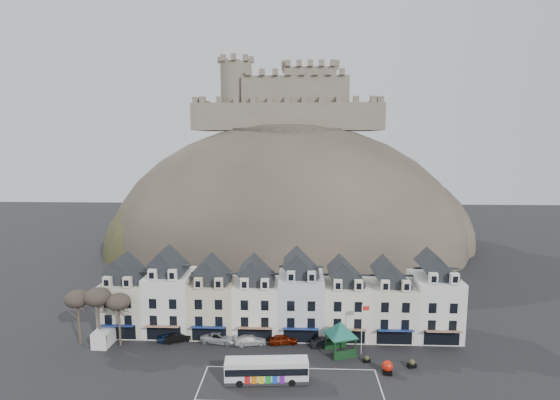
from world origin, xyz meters
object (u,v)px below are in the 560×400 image
Objects in this scene: bus_shelter at (341,329)px; car_maroon at (283,339)px; red_buoy at (387,367)px; car_white at (250,340)px; car_charcoal at (324,342)px; bus at (267,369)px; white_van at (106,335)px; car_navy at (171,337)px; flagpole at (362,326)px; car_silver at (220,337)px; car_black at (179,337)px.

bus_shelter reaches higher than car_maroon.
red_buoy is 19.87m from car_white.
bus_shelter is 4.05× the size of red_buoy.
car_charcoal is (10.70, -0.26, -0.06)m from car_white.
bus is 26.23m from white_van.
bus is 18.26m from car_navy.
bus is 2.42× the size of car_maroon.
flagpole reaches higher than car_charcoal.
flagpole is at bearing -17.76° from bus_shelter.
white_van is 1.11× the size of car_white.
bus_shelter is 9.05m from car_maroon.
car_navy is 16.80m from car_maroon.
car_charcoal is at bearing 137.81° from red_buoy.
white_van is at bearing 156.42° from bus_shelter.
red_buoy is 0.32× the size of car_silver.
car_black is (-13.86, 10.28, -0.91)m from bus.
car_charcoal is at bearing 47.15° from bus.
red_buoy is 0.33× the size of white_van.
bus reaches higher than car_maroon.
car_black is at bearing 5.55° from white_van.
bus_shelter is 25.26m from car_navy.
bus is at bearing -170.89° from red_buoy.
car_maroon reaches higher than car_white.
car_charcoal is (7.62, 9.52, -0.98)m from bus.
bus_shelter is at bearing -113.04° from car_navy.
bus is 2.00× the size of white_van.
car_silver is at bearing -113.37° from car_black.
bus_shelter is 1.86× the size of car_charcoal.
white_van is 10.62m from car_black.
flagpole is at bearing -112.46° from car_maroon.
bus_shelter is at bearing 138.11° from red_buoy.
flagpole reaches higher than car_black.
car_white is at bearing 103.30° from bus.
white_van is 1.41× the size of car_navy.
red_buoy reaches higher than car_black.
bus is 12.52m from bus_shelter.
white_van is (-39.84, 7.04, 0.30)m from red_buoy.
car_maroon is (4.82, 0.36, 0.05)m from car_white.
car_charcoal is at bearing -82.25° from car_silver.
car_white reaches higher than car_charcoal.
bus is at bearing 123.93° from car_charcoal.
car_charcoal is at bearing 116.94° from bus_shelter.
car_black is at bearing 165.06° from red_buoy.
car_silver reaches higher than car_charcoal.
red_buoy is at bearing 4.92° from bus.
bus is 12.85m from car_silver.
car_silver is at bearing -106.55° from car_navy.
flagpole reaches higher than car_maroon.
bus is 10.33m from car_maroon.
car_black is (10.58, 0.77, -0.49)m from white_van.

